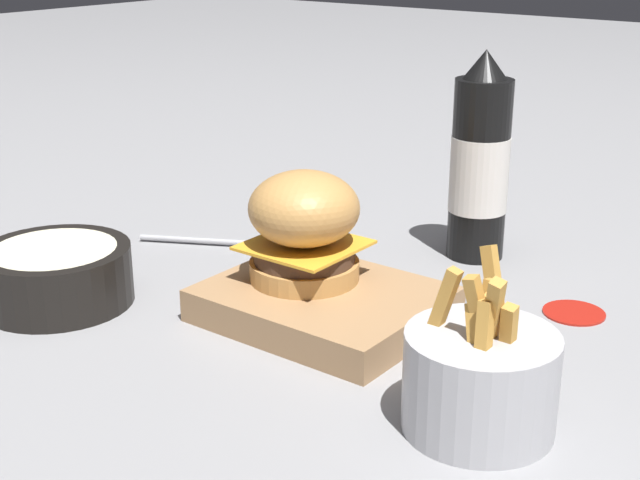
# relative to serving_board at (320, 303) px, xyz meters

# --- Properties ---
(ground_plane) EXTENTS (6.00, 6.00, 0.00)m
(ground_plane) POSITION_rel_serving_board_xyz_m (0.00, -0.03, -0.02)
(ground_plane) COLOR gray
(serving_board) EXTENTS (0.22, 0.18, 0.03)m
(serving_board) POSITION_rel_serving_board_xyz_m (0.00, 0.00, 0.00)
(serving_board) COLOR #A37A51
(serving_board) RESTS_ON ground_plane
(burger) EXTENTS (0.11, 0.11, 0.11)m
(burger) POSITION_rel_serving_board_xyz_m (-0.03, 0.01, 0.07)
(burger) COLOR tan
(burger) RESTS_ON serving_board
(ketchup_bottle) EXTENTS (0.07, 0.07, 0.24)m
(ketchup_bottle) POSITION_rel_serving_board_xyz_m (0.04, 0.25, 0.09)
(ketchup_bottle) COLOR black
(ketchup_bottle) RESTS_ON ground_plane
(fries_basket) EXTENTS (0.12, 0.12, 0.14)m
(fries_basket) POSITION_rel_serving_board_xyz_m (0.22, -0.09, 0.03)
(fries_basket) COLOR #B7B7BC
(fries_basket) RESTS_ON ground_plane
(side_bowl) EXTENTS (0.15, 0.15, 0.06)m
(side_bowl) POSITION_rel_serving_board_xyz_m (-0.24, -0.13, 0.02)
(side_bowl) COLOR black
(side_bowl) RESTS_ON ground_plane
(spoon) EXTENTS (0.17, 0.10, 0.01)m
(spoon) POSITION_rel_serving_board_xyz_m (-0.20, 0.11, -0.01)
(spoon) COLOR #B2B2B7
(spoon) RESTS_ON ground_plane
(ketchup_puddle) EXTENTS (0.06, 0.06, 0.00)m
(ketchup_puddle) POSITION_rel_serving_board_xyz_m (0.20, 0.16, -0.01)
(ketchup_puddle) COLOR #B21E14
(ketchup_puddle) RESTS_ON ground_plane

